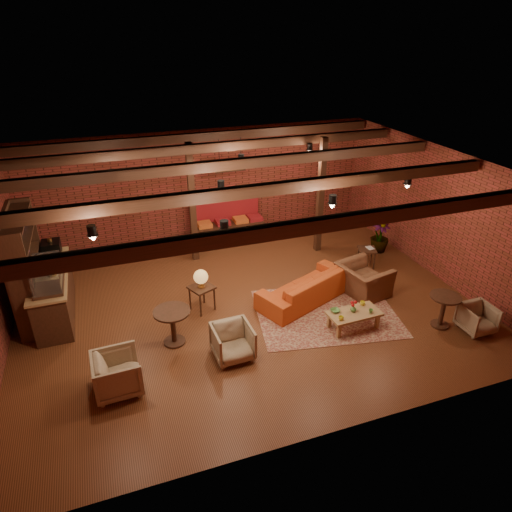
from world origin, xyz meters
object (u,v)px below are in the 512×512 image
object	(u,v)px
side_table_book	(367,250)
side_table_lamp	(201,280)
plant_tall	(384,205)
armchair_b	(233,341)
sofa	(305,287)
armchair_a	(117,372)
armchair_far	(478,317)
armchair_right	(364,275)
round_table_left	(173,321)
coffee_table	(353,314)
round_table_right	(444,306)

from	to	relation	value
side_table_book	side_table_lamp	bearing A→B (deg)	-172.67
plant_tall	armchair_b	bearing A→B (deg)	-149.88
sofa	armchair_a	xyz separation A→B (m)	(-4.33, -1.60, 0.06)
armchair_a	armchair_far	world-z (taller)	armchair_a
armchair_right	sofa	bearing A→B (deg)	70.78
sofa	armchair_right	world-z (taller)	armchair_right
round_table_left	armchair_b	size ratio (longest dim) A/B	1.01
coffee_table	armchair_far	bearing A→B (deg)	-21.47
side_table_lamp	armchair_b	distance (m)	1.84
armchair_right	plant_tall	xyz separation A→B (m)	(1.63, 1.82, 0.90)
sofa	armchair_b	bearing A→B (deg)	10.23
side_table_lamp	armchair_b	size ratio (longest dim) A/B	1.34
armchair_b	armchair_far	xyz separation A→B (m)	(5.07, -0.89, -0.05)
round_table_left	armchair_right	size ratio (longest dim) A/B	0.68
round_table_left	side_table_book	size ratio (longest dim) A/B	1.32
side_table_lamp	armchair_a	world-z (taller)	side_table_lamp
sofa	round_table_left	size ratio (longest dim) A/B	3.12
sofa	armchair_a	distance (m)	4.62
armchair_far	armchair_b	bearing A→B (deg)	170.30
armchair_far	round_table_left	bearing A→B (deg)	164.60
armchair_far	side_table_lamp	bearing A→B (deg)	153.18
round_table_left	armchair_right	xyz separation A→B (m)	(4.60, 0.40, -0.03)
round_table_right	side_table_lamp	bearing A→B (deg)	153.74
armchair_b	armchair_far	bearing A→B (deg)	-11.88
side_table_lamp	plant_tall	xyz separation A→B (m)	(5.41, 1.24, 0.62)
armchair_b	sofa	bearing A→B (deg)	30.75
sofa	armchair_right	xyz separation A→B (m)	(1.42, -0.19, 0.14)
sofa	side_table_lamp	bearing A→B (deg)	-31.97
armchair_far	plant_tall	bearing A→B (deg)	87.94
round_table_left	armchair_far	distance (m)	6.31
side_table_lamp	armchair_b	xyz separation A→B (m)	(0.18, -1.79, -0.39)
armchair_a	plant_tall	xyz separation A→B (m)	(7.39, 3.24, 0.99)
armchair_a	side_table_book	size ratio (longest dim) A/B	1.40
armchair_b	plant_tall	distance (m)	6.13
coffee_table	side_table_lamp	bearing A→B (deg)	148.65
armchair_right	round_table_right	world-z (taller)	armchair_right
side_table_book	round_table_right	size ratio (longest dim) A/B	0.78
armchair_a	armchair_far	xyz separation A→B (m)	(7.23, -0.68, -0.08)
round_table_left	side_table_book	world-z (taller)	round_table_left
side_table_lamp	armchair_far	bearing A→B (deg)	-27.04
sofa	armchair_right	size ratio (longest dim) A/B	2.12
armchair_a	armchair_b	xyz separation A→B (m)	(2.16, 0.20, -0.03)
armchair_right	coffee_table	bearing A→B (deg)	129.47
armchair_a	armchair_right	world-z (taller)	armchair_right
armchair_far	armchair_a	bearing A→B (deg)	174.83
sofa	armchair_far	distance (m)	3.69
armchair_a	armchair_far	bearing A→B (deg)	-97.84
coffee_table	round_table_right	xyz separation A→B (m)	(1.81, -0.56, 0.15)
armchair_far	side_table_book	bearing A→B (deg)	101.58
round_table_left	side_table_book	distance (m)	5.64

